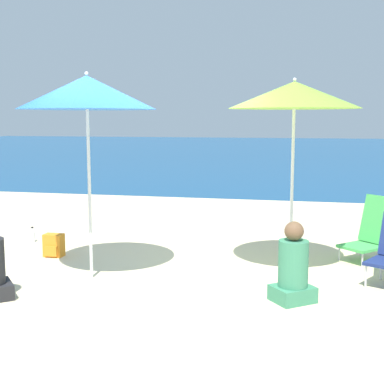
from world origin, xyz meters
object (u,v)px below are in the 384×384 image
(beach_chair_green, at_px, (370,232))
(backpack_orange, at_px, (54,245))
(beach_umbrella_blue, at_px, (87,93))
(water_bottle, at_px, (32,236))
(beach_umbrella_lime, at_px, (294,95))
(person_seated_near, at_px, (293,269))

(beach_chair_green, bearing_deg, backpack_orange, -126.07)
(beach_umbrella_blue, xyz_separation_m, water_bottle, (-1.60, 1.51, -2.04))
(water_bottle, bearing_deg, beach_umbrella_lime, -12.41)
(person_seated_near, height_order, backpack_orange, person_seated_near)
(water_bottle, bearing_deg, beach_chair_green, 0.28)
(beach_umbrella_lime, distance_m, water_bottle, 4.43)
(person_seated_near, height_order, water_bottle, person_seated_near)
(backpack_orange, bearing_deg, beach_umbrella_blue, -42.14)
(backpack_orange, relative_size, water_bottle, 1.32)
(beach_umbrella_lime, distance_m, beach_umbrella_blue, 2.35)
(beach_umbrella_lime, height_order, water_bottle, beach_umbrella_lime)
(beach_umbrella_blue, xyz_separation_m, beach_chair_green, (3.24, 1.53, -1.76))
(beach_chair_green, distance_m, water_bottle, 4.85)
(beach_umbrella_lime, distance_m, person_seated_near, 2.03)
(beach_chair_green, bearing_deg, person_seated_near, -72.60)
(water_bottle, bearing_deg, beach_umbrella_blue, -43.41)
(beach_umbrella_blue, height_order, backpack_orange, beach_umbrella_blue)
(beach_umbrella_lime, bearing_deg, backpack_orange, 177.46)
(beach_chair_green, bearing_deg, beach_umbrella_lime, -94.71)
(person_seated_near, xyz_separation_m, water_bottle, (-3.92, 1.83, -0.25))
(person_seated_near, bearing_deg, beach_umbrella_blue, -136.39)
(beach_chair_green, height_order, water_bottle, beach_chair_green)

